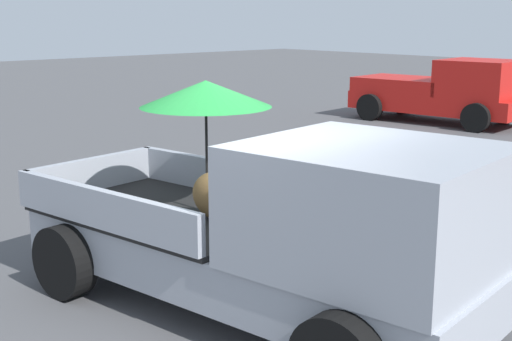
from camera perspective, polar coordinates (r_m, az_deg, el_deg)
The scene contains 3 objects.
ground_plane at distance 7.35m, azimuth -0.67°, elevation -11.34°, with size 80.00×80.00×0.00m, color #4C4C4F.
pickup_truck_main at distance 6.75m, azimuth 2.26°, elevation -4.63°, with size 5.26×2.81×2.31m.
pickup_truck_far at distance 20.32m, azimuth 15.14°, elevation 6.23°, with size 4.97×2.59×1.80m.
Camera 1 is at (5.01, -4.47, 2.99)m, focal length 48.91 mm.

